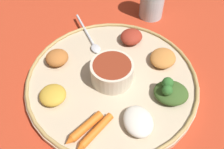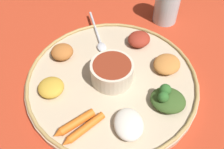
% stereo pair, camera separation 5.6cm
% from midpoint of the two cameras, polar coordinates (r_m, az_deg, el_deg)
% --- Properties ---
extents(ground_plane, '(2.40, 2.40, 0.00)m').
position_cam_midpoint_polar(ground_plane, '(0.59, -2.74, -2.13)').
color(ground_plane, '#B7381E').
extents(platter, '(0.40, 0.40, 0.02)m').
position_cam_midpoint_polar(platter, '(0.58, -2.77, -1.64)').
color(platter, '#C6B293').
rests_on(platter, ground_plane).
extents(platter_rim, '(0.40, 0.40, 0.01)m').
position_cam_midpoint_polar(platter_rim, '(0.57, -2.81, -0.94)').
color(platter_rim, tan).
rests_on(platter_rim, platter).
extents(center_bowl, '(0.10, 0.10, 0.05)m').
position_cam_midpoint_polar(center_bowl, '(0.55, -2.90, 0.55)').
color(center_bowl, beige).
rests_on(center_bowl, platter).
extents(spoon, '(0.10, 0.15, 0.01)m').
position_cam_midpoint_polar(spoon, '(0.67, -7.50, 8.09)').
color(spoon, silver).
rests_on(spoon, platter).
extents(greens_pile, '(0.08, 0.07, 0.05)m').
position_cam_midpoint_polar(greens_pile, '(0.54, 10.52, -4.03)').
color(greens_pile, '#385623').
rests_on(greens_pile, platter).
extents(carrot_near_spoon, '(0.07, 0.08, 0.02)m').
position_cam_midpoint_polar(carrot_near_spoon, '(0.50, -9.76, -12.42)').
color(carrot_near_spoon, orange).
rests_on(carrot_near_spoon, platter).
extents(carrot_outer, '(0.06, 0.09, 0.02)m').
position_cam_midpoint_polar(carrot_outer, '(0.49, -7.40, -13.42)').
color(carrot_outer, orange).
rests_on(carrot_outer, platter).
extents(mound_lentil_yellow, '(0.08, 0.08, 0.03)m').
position_cam_midpoint_polar(mound_lentil_yellow, '(0.55, -16.49, -4.79)').
color(mound_lentil_yellow, gold).
rests_on(mound_lentil_yellow, platter).
extents(mound_beet, '(0.08, 0.08, 0.03)m').
position_cam_midpoint_polar(mound_beet, '(0.65, 2.05, 8.66)').
color(mound_beet, maroon).
rests_on(mound_beet, platter).
extents(mound_squash, '(0.08, 0.09, 0.03)m').
position_cam_midpoint_polar(mound_squash, '(0.61, 9.19, 3.67)').
color(mound_squash, '#C67A38').
rests_on(mound_squash, platter).
extents(mound_rice_white, '(0.08, 0.09, 0.03)m').
position_cam_midpoint_polar(mound_rice_white, '(0.49, 2.83, -11.01)').
color(mound_rice_white, silver).
rests_on(mound_rice_white, platter).
extents(mound_chickpea, '(0.08, 0.08, 0.03)m').
position_cam_midpoint_polar(mound_chickpea, '(0.62, -15.24, 3.65)').
color(mound_chickpea, '#B2662D').
rests_on(mound_chickpea, platter).
extents(drinking_glass, '(0.07, 0.07, 0.11)m').
position_cam_midpoint_polar(drinking_glass, '(0.75, 7.16, 16.40)').
color(drinking_glass, silver).
rests_on(drinking_glass, ground_plane).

